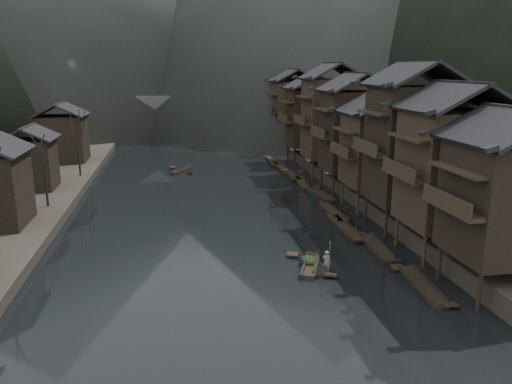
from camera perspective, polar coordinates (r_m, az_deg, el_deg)
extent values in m
plane|color=black|center=(39.36, -2.71, -8.01)|extent=(300.00, 300.00, 0.00)
cube|color=#2D2823|center=(86.82, 17.55, 4.24)|extent=(40.00, 200.00, 1.80)
cylinder|color=black|center=(34.46, 24.16, -10.30)|extent=(0.30, 0.30, 2.90)
cylinder|color=black|center=(38.19, 20.22, -7.53)|extent=(0.30, 0.30, 2.90)
cylinder|color=black|center=(39.58, 23.72, -7.10)|extent=(0.30, 0.30, 2.90)
cube|color=black|center=(36.45, 26.99, -0.82)|extent=(7.00, 6.00, 7.58)
cube|color=black|center=(34.34, 21.52, -1.75)|extent=(1.20, 5.70, 0.25)
cylinder|color=black|center=(39.97, 18.68, -6.43)|extent=(0.30, 0.30, 2.90)
cylinder|color=black|center=(44.00, 15.79, -4.33)|extent=(0.30, 0.30, 2.90)
cylinder|color=black|center=(41.31, 22.07, -6.06)|extent=(0.30, 0.30, 2.90)
cylinder|color=black|center=(45.22, 18.95, -4.07)|extent=(0.30, 0.30, 2.90)
cube|color=black|center=(41.97, 21.53, 2.51)|extent=(7.00, 6.00, 8.97)
cube|color=black|center=(40.16, 16.56, 1.77)|extent=(1.20, 5.70, 0.25)
cylinder|color=black|center=(45.89, 14.63, -3.48)|extent=(0.30, 0.30, 2.90)
cylinder|color=black|center=(50.12, 12.43, -1.87)|extent=(0.30, 0.30, 2.90)
cylinder|color=black|center=(47.06, 17.70, -3.26)|extent=(0.30, 0.30, 2.90)
cylinder|color=black|center=(51.19, 15.30, -1.70)|extent=(0.30, 0.30, 2.90)
cube|color=black|center=(47.87, 17.37, 5.15)|extent=(7.00, 6.00, 10.57)
cube|color=black|center=(46.30, 12.88, 4.49)|extent=(1.20, 5.70, 0.25)
cylinder|color=black|center=(52.08, 11.55, -1.21)|extent=(0.30, 0.30, 2.90)
cylinder|color=black|center=(56.44, 9.83, 0.05)|extent=(0.30, 0.30, 2.90)
cylinder|color=black|center=(53.12, 14.32, -1.07)|extent=(0.30, 0.30, 2.90)
cylinder|color=black|center=(57.39, 12.42, 0.16)|extent=(0.30, 0.30, 2.90)
cube|color=black|center=(54.37, 13.98, 4.73)|extent=(7.00, 6.00, 7.48)
cube|color=black|center=(52.98, 9.96, 4.29)|extent=(1.20, 5.70, 0.25)
cylinder|color=black|center=(59.38, 8.82, 0.79)|extent=(0.30, 0.30, 2.90)
cylinder|color=black|center=(63.84, 7.49, 1.78)|extent=(0.30, 0.30, 2.90)
cylinder|color=black|center=(60.29, 11.31, 0.89)|extent=(0.30, 0.30, 2.90)
cylinder|color=black|center=(64.68, 9.83, 1.85)|extent=(0.30, 0.30, 2.90)
cube|color=black|center=(61.58, 11.10, 6.85)|extent=(7.00, 6.00, 9.40)
cube|color=black|center=(60.36, 7.50, 6.40)|extent=(1.20, 5.70, 0.25)
cylinder|color=black|center=(67.78, 6.47, 2.53)|extent=(0.30, 0.30, 2.90)
cylinder|color=black|center=(72.32, 5.44, 3.28)|extent=(0.30, 0.30, 2.90)
cylinder|color=black|center=(68.57, 8.68, 2.59)|extent=(0.30, 0.30, 2.90)
cylinder|color=black|center=(73.06, 7.53, 3.34)|extent=(0.30, 0.30, 2.90)
cube|color=black|center=(69.96, 8.55, 8.29)|extent=(7.00, 6.00, 10.60)
cube|color=black|center=(68.89, 5.34, 7.86)|extent=(1.20, 5.70, 0.25)
cylinder|color=black|center=(77.27, 4.45, 4.00)|extent=(0.30, 0.30, 2.90)
cylinder|color=black|center=(81.87, 3.65, 4.59)|extent=(0.30, 0.30, 2.90)
cylinder|color=black|center=(77.97, 6.42, 4.05)|extent=(0.30, 0.30, 2.90)
cylinder|color=black|center=(82.53, 5.52, 4.63)|extent=(0.30, 0.30, 2.90)
cube|color=black|center=(79.57, 6.31, 8.44)|extent=(7.00, 6.00, 8.91)
cube|color=black|center=(78.63, 3.46, 8.10)|extent=(1.20, 5.70, 0.25)
cylinder|color=black|center=(88.80, 2.60, 5.35)|extent=(0.30, 0.30, 2.90)
cylinder|color=black|center=(93.45, 1.99, 5.80)|extent=(0.30, 0.30, 2.90)
cylinder|color=black|center=(89.41, 4.33, 5.39)|extent=(0.30, 0.30, 2.90)
cylinder|color=black|center=(94.03, 3.64, 5.83)|extent=(0.30, 0.30, 2.90)
cube|color=black|center=(91.10, 4.26, 9.43)|extent=(7.00, 6.00, 9.66)
cube|color=black|center=(90.28, 1.76, 9.11)|extent=(1.20, 5.70, 0.25)
cube|color=black|center=(63.31, -24.29, 3.12)|extent=(5.00, 5.00, 5.80)
cube|color=black|center=(80.56, -21.19, 5.89)|extent=(6.50, 6.50, 6.80)
cylinder|color=black|center=(42.30, -26.75, -2.82)|extent=(0.24, 0.24, 4.79)
cylinder|color=black|center=(54.73, -22.80, 1.10)|extent=(0.24, 0.24, 4.65)
cylinder|color=black|center=(69.06, -20.09, 4.05)|extent=(0.24, 0.24, 5.12)
cube|color=black|center=(36.87, 18.36, -10.09)|extent=(1.72, 6.52, 0.30)
cube|color=black|center=(36.79, 18.38, -9.84)|extent=(1.76, 6.40, 0.10)
cube|color=black|center=(39.20, 15.90, -8.21)|extent=(1.01, 0.88, 0.34)
cube|color=black|center=(34.53, 21.21, -11.79)|extent=(1.01, 0.88, 0.34)
cube|color=black|center=(43.09, 13.55, -6.19)|extent=(1.53, 6.53, 0.30)
cube|color=black|center=(43.03, 13.56, -5.97)|extent=(1.58, 6.41, 0.10)
cube|color=black|center=(45.66, 11.81, -4.74)|extent=(0.99, 0.86, 0.34)
cube|color=black|center=(40.49, 15.53, -7.45)|extent=(0.99, 0.86, 0.34)
cube|color=black|center=(47.62, 10.00, -4.04)|extent=(1.14, 7.63, 0.30)
cube|color=black|center=(47.56, 10.01, -3.84)|extent=(1.19, 7.47, 0.10)
cube|color=black|center=(50.87, 8.64, -2.64)|extent=(0.94, 0.94, 0.37)
cube|color=black|center=(44.34, 11.59, -5.31)|extent=(0.94, 0.94, 0.37)
cube|color=black|center=(52.05, 8.79, -2.42)|extent=(1.29, 6.43, 0.30)
cube|color=black|center=(52.00, 8.80, -2.23)|extent=(1.34, 6.30, 0.10)
cube|color=black|center=(54.84, 7.90, -1.38)|extent=(0.96, 0.82, 0.34)
cube|color=black|center=(49.20, 9.80, -3.27)|extent=(0.96, 0.82, 0.34)
cube|color=black|center=(59.27, 7.32, -0.32)|extent=(1.95, 6.68, 0.30)
cube|color=black|center=(59.22, 7.32, -0.16)|extent=(1.99, 6.56, 0.10)
cube|color=black|center=(62.27, 6.86, 0.53)|extent=(1.03, 0.93, 0.34)
cube|color=black|center=(56.21, 7.83, -0.99)|extent=(1.03, 0.93, 0.34)
cube|color=black|center=(65.18, 5.22, 1.06)|extent=(1.93, 7.18, 0.30)
cube|color=black|center=(65.14, 5.22, 1.21)|extent=(1.97, 7.04, 0.10)
cube|color=black|center=(68.25, 4.18, 1.79)|extent=(1.03, 0.97, 0.35)
cube|color=black|center=(62.08, 6.37, 0.50)|extent=(1.03, 0.97, 0.35)
cube|color=black|center=(69.27, 4.09, 1.86)|extent=(1.45, 6.03, 0.30)
cube|color=black|center=(69.23, 4.09, 2.01)|extent=(1.50, 5.92, 0.10)
cube|color=black|center=(72.01, 3.69, 2.45)|extent=(0.98, 0.79, 0.33)
cube|color=black|center=(66.49, 4.52, 1.46)|extent=(0.98, 0.79, 0.33)
cube|color=black|center=(75.70, 2.76, 2.93)|extent=(1.17, 7.47, 0.30)
cube|color=black|center=(75.66, 2.76, 3.07)|extent=(1.22, 7.32, 0.10)
cube|color=black|center=(79.10, 2.19, 3.53)|extent=(0.94, 0.92, 0.36)
cube|color=black|center=(72.25, 3.38, 2.50)|extent=(0.94, 0.92, 0.36)
cube|color=black|center=(80.06, 1.81, 3.56)|extent=(1.40, 7.23, 0.30)
cube|color=black|center=(80.03, 1.81, 3.69)|extent=(1.45, 7.09, 0.10)
cube|color=black|center=(83.34, 1.25, 4.08)|extent=(0.97, 0.92, 0.36)
cube|color=black|center=(76.75, 2.42, 3.20)|extent=(0.97, 0.92, 0.36)
cube|color=black|center=(86.61, 1.22, 4.37)|extent=(1.25, 6.21, 0.30)
cube|color=black|center=(86.58, 1.22, 4.49)|extent=(1.30, 6.09, 0.10)
cube|color=black|center=(89.45, 0.82, 4.77)|extent=(0.95, 0.79, 0.33)
cube|color=black|center=(83.73, 1.65, 4.12)|extent=(0.95, 0.79, 0.33)
cube|color=black|center=(92.29, 1.19, 4.98)|extent=(1.56, 7.66, 0.30)
cube|color=black|center=(92.27, 1.19, 5.09)|extent=(1.61, 7.51, 0.10)
cube|color=black|center=(95.77, 0.66, 5.40)|extent=(0.99, 0.99, 0.37)
cube|color=black|center=(88.78, 1.77, 4.70)|extent=(0.99, 0.99, 0.37)
cube|color=black|center=(73.63, -8.55, 2.47)|extent=(3.32, 4.66, 0.30)
cube|color=black|center=(73.59, -8.55, 2.61)|extent=(3.31, 4.60, 0.10)
cube|color=black|center=(75.55, -9.48, 2.84)|extent=(1.04, 0.95, 0.30)
cube|color=black|center=(71.67, -7.58, 2.30)|extent=(1.04, 0.95, 0.30)
cube|color=black|center=(90.08, -1.66, 4.75)|extent=(1.69, 5.09, 0.30)
cube|color=black|center=(90.05, -1.66, 4.86)|extent=(1.73, 5.00, 0.10)
cube|color=black|center=(92.43, -1.65, 5.07)|extent=(0.93, 0.74, 0.30)
cube|color=black|center=(87.69, -1.66, 4.58)|extent=(0.93, 0.74, 0.30)
cube|color=#4C4C4F|center=(108.57, -7.35, 9.99)|extent=(40.00, 6.00, 1.60)
cube|color=#4C4C4F|center=(105.80, -7.31, 10.59)|extent=(40.00, 0.50, 1.00)
cube|color=#4C4C4F|center=(111.18, -7.43, 10.75)|extent=(40.00, 0.50, 1.00)
cube|color=#4C4C4F|center=(109.29, -14.70, 7.56)|extent=(3.20, 6.00, 6.40)
cube|color=#4C4C4F|center=(108.85, -9.67, 7.80)|extent=(3.20, 6.00, 6.40)
cube|color=#4C4C4F|center=(109.19, -4.90, 7.96)|extent=(3.20, 6.00, 6.40)
cube|color=#4C4C4F|center=(110.35, 0.07, 8.08)|extent=(3.20, 6.00, 6.40)
cube|color=black|center=(38.60, 6.24, -8.30)|extent=(2.81, 4.96, 0.30)
cube|color=black|center=(38.53, 6.25, -8.05)|extent=(2.83, 4.89, 0.10)
cube|color=black|center=(40.30, 4.20, -7.05)|extent=(1.07, 0.91, 0.30)
cube|color=black|center=(36.86, 8.50, -9.26)|extent=(1.07, 0.91, 0.30)
ellipsoid|color=black|center=(38.54, 6.05, -7.30)|extent=(1.17, 1.54, 0.70)
imported|color=slate|center=(36.82, 8.07, -7.56)|extent=(0.75, 0.71, 1.73)
cylinder|color=#8C7A51|center=(35.99, 8.52, -3.58)|extent=(0.89, 2.70, 3.62)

